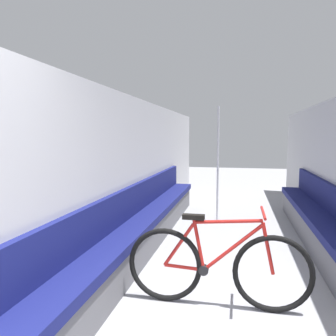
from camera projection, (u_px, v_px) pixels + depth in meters
wall_left at (134, 171)px, 4.75m from camera, size 0.10×10.01×2.09m
bench_seat_row_left at (145, 225)px, 4.56m from camera, size 0.40×5.76×0.88m
bench_seat_row_right at (330, 236)px, 4.06m from camera, size 0.40×5.76×0.88m
bicycle at (217, 267)px, 2.96m from camera, size 1.67×0.46×0.90m
grab_pole_near at (218, 166)px, 5.86m from camera, size 0.08×0.08×2.07m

